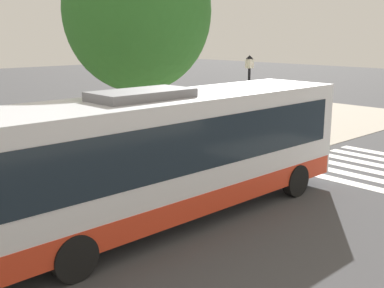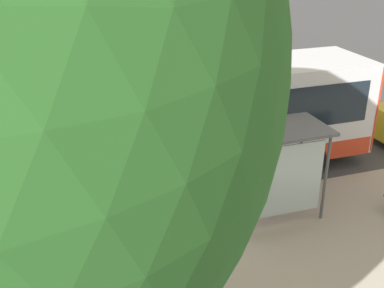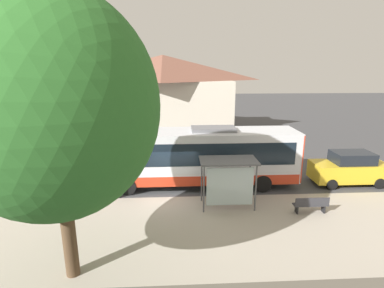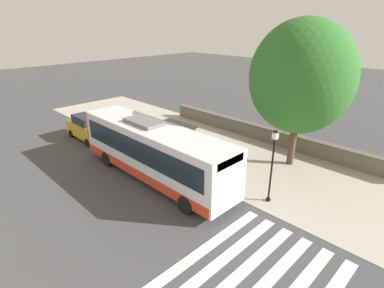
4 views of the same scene
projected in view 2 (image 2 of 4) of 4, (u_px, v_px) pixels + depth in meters
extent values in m
plane|color=#424244|center=(158.00, 209.00, 13.27)|extent=(120.00, 120.00, 0.00)
cube|color=beige|center=(57.00, 15.00, 25.95)|extent=(7.25, 13.77, 5.55)
cube|color=silver|center=(188.00, 118.00, 14.38)|extent=(2.58, 11.64, 2.91)
cube|color=black|center=(188.00, 106.00, 14.23)|extent=(2.62, 10.71, 1.28)
cube|color=red|center=(188.00, 153.00, 14.86)|extent=(2.62, 11.41, 0.58)
cube|color=red|center=(352.00, 98.00, 16.08)|extent=(2.62, 0.06, 2.79)
cube|color=slate|center=(216.00, 64.00, 13.99)|extent=(1.29, 2.56, 0.22)
cylinder|color=black|center=(56.00, 201.00, 12.73)|extent=(0.30, 1.00, 1.00)
cylinder|color=black|center=(50.00, 162.00, 14.82)|extent=(0.30, 1.00, 1.00)
cylinder|color=black|center=(310.00, 160.00, 14.97)|extent=(0.30, 1.00, 1.00)
cylinder|color=black|center=(274.00, 131.00, 17.06)|extent=(0.30, 1.00, 1.00)
cylinder|color=#515459|center=(300.00, 158.00, 13.46)|extent=(0.08, 0.08, 2.44)
cylinder|color=#515459|center=(215.00, 171.00, 12.71)|extent=(0.08, 0.08, 2.44)
cylinder|color=#515459|center=(326.00, 178.00, 12.36)|extent=(0.08, 0.08, 2.44)
cylinder|color=#515459|center=(234.00, 195.00, 11.61)|extent=(0.08, 0.08, 2.44)
cube|color=#515459|center=(273.00, 130.00, 12.01)|extent=(1.58, 2.86, 0.08)
cube|color=silver|center=(281.00, 182.00, 11.95)|extent=(0.03, 2.30, 1.95)
cylinder|color=#2D3347|center=(39.00, 216.00, 12.20)|extent=(0.12, 0.12, 0.85)
cylinder|color=#2D3347|center=(39.00, 212.00, 12.34)|extent=(0.12, 0.12, 0.85)
cube|color=maroon|center=(35.00, 188.00, 11.96)|extent=(0.34, 0.22, 0.69)
sphere|color=tan|center=(32.00, 171.00, 11.76)|extent=(0.24, 0.24, 0.24)
cylinder|color=black|center=(382.00, 128.00, 17.77)|extent=(0.22, 0.64, 0.64)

